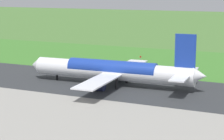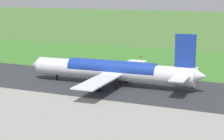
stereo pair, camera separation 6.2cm
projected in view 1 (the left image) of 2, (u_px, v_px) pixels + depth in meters
ground_plane at (72, 81)px, 124.03m from camera, size 800.00×800.00×0.00m
runway_asphalt at (72, 81)px, 124.02m from camera, size 600.00×31.31×0.06m
grass_verge_foreground at (118, 62)px, 155.41m from camera, size 600.00×80.00×0.04m
airliner_main at (113, 71)px, 117.65m from camera, size 54.09×44.20×15.88m
no_stopping_sign at (140, 59)px, 151.91m from camera, size 0.60×0.10×2.96m
traffic_cone_orange at (125, 62)px, 153.86m from camera, size 0.40×0.40×0.55m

